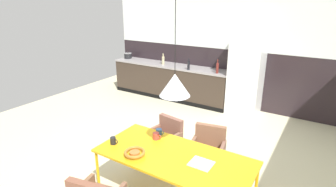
# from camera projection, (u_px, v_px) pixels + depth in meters

# --- Properties ---
(ground_plane) EXTENTS (8.92, 8.92, 0.00)m
(ground_plane) POSITION_uv_depth(u_px,v_px,m) (162.00, 164.00, 4.37)
(ground_plane) COLOR beige
(back_wall_splashback_dark) EXTENTS (6.86, 0.12, 1.42)m
(back_wall_splashback_dark) POSITION_uv_depth(u_px,v_px,m) (232.00, 78.00, 6.69)
(back_wall_splashback_dark) COLOR black
(back_wall_splashback_dark) RESTS_ON ground
(back_wall_panel_upper) EXTENTS (6.86, 0.12, 1.42)m
(back_wall_panel_upper) POSITION_uv_depth(u_px,v_px,m) (236.00, 19.00, 6.23)
(back_wall_panel_upper) COLOR silver
(back_wall_panel_upper) RESTS_ON back_wall_splashback_dark
(kitchen_counter) EXTENTS (3.38, 0.63, 0.92)m
(kitchen_counter) POSITION_uv_depth(u_px,v_px,m) (170.00, 81.00, 7.30)
(kitchen_counter) COLOR #372B23
(kitchen_counter) RESTS_ON ground
(refrigerator_column) EXTENTS (0.71, 0.60, 1.88)m
(refrigerator_column) POSITION_uv_depth(u_px,v_px,m) (246.00, 74.00, 6.11)
(refrigerator_column) COLOR silver
(refrigerator_column) RESTS_ON ground
(dining_table) EXTENTS (1.93, 0.90, 0.74)m
(dining_table) POSITION_uv_depth(u_px,v_px,m) (174.00, 158.00, 3.28)
(dining_table) COLOR gold
(dining_table) RESTS_ON ground
(armchair_corner_seat) EXTENTS (0.56, 0.55, 0.79)m
(armchair_corner_seat) POSITION_uv_depth(u_px,v_px,m) (208.00, 146.00, 3.94)
(armchair_corner_seat) COLOR brown
(armchair_corner_seat) RESTS_ON ground
(armchair_facing_counter) EXTENTS (0.55, 0.54, 0.75)m
(armchair_facing_counter) POSITION_uv_depth(u_px,v_px,m) (166.00, 135.00, 4.32)
(armchair_facing_counter) COLOR brown
(armchair_facing_counter) RESTS_ON ground
(fruit_bowl) EXTENTS (0.26, 0.26, 0.06)m
(fruit_bowl) POSITION_uv_depth(u_px,v_px,m) (135.00, 153.00, 3.25)
(fruit_bowl) COLOR #B2662D
(fruit_bowl) RESTS_ON dining_table
(open_book) EXTENTS (0.26, 0.23, 0.02)m
(open_book) POSITION_uv_depth(u_px,v_px,m) (201.00, 164.00, 3.09)
(open_book) COLOR white
(open_book) RESTS_ON dining_table
(mug_glass_clear) EXTENTS (0.13, 0.09, 0.09)m
(mug_glass_clear) POSITION_uv_depth(u_px,v_px,m) (156.00, 136.00, 3.63)
(mug_glass_clear) COLOR #B23D33
(mug_glass_clear) RESTS_ON dining_table
(mug_white_ceramic) EXTENTS (0.12, 0.07, 0.10)m
(mug_white_ceramic) POSITION_uv_depth(u_px,v_px,m) (113.00, 141.00, 3.51)
(mug_white_ceramic) COLOR black
(mug_white_ceramic) RESTS_ON dining_table
(mug_short_terracotta) EXTENTS (0.13, 0.09, 0.08)m
(mug_short_terracotta) POSITION_uv_depth(u_px,v_px,m) (159.00, 132.00, 3.76)
(mug_short_terracotta) COLOR #335B93
(mug_short_terracotta) RESTS_ON dining_table
(cooking_pot) EXTENTS (0.22, 0.22, 0.18)m
(cooking_pot) POSITION_uv_depth(u_px,v_px,m) (128.00, 56.00, 7.92)
(cooking_pot) COLOR black
(cooking_pot) RESTS_ON kitchen_counter
(bottle_vinegar_dark) EXTENTS (0.07, 0.07, 0.29)m
(bottle_vinegar_dark) POSITION_uv_depth(u_px,v_px,m) (163.00, 60.00, 7.16)
(bottle_vinegar_dark) COLOR tan
(bottle_vinegar_dark) RESTS_ON kitchen_counter
(bottle_oil_tall) EXTENTS (0.06, 0.06, 0.28)m
(bottle_oil_tall) POSITION_uv_depth(u_px,v_px,m) (189.00, 65.00, 6.59)
(bottle_oil_tall) COLOR black
(bottle_oil_tall) RESTS_ON kitchen_counter
(bottle_wine_green) EXTENTS (0.06, 0.06, 0.33)m
(bottle_wine_green) POSITION_uv_depth(u_px,v_px,m) (217.00, 68.00, 6.26)
(bottle_wine_green) COLOR maroon
(bottle_wine_green) RESTS_ON kitchen_counter
(pendant_lamp_over_table_near) EXTENTS (0.35, 0.35, 1.27)m
(pendant_lamp_over_table_near) POSITION_uv_depth(u_px,v_px,m) (175.00, 85.00, 2.97)
(pendant_lamp_over_table_near) COLOR black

